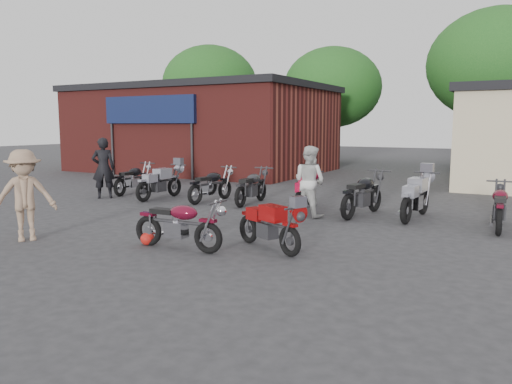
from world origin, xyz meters
The scene contains 19 objects.
ground centered at (0.00, 0.00, 0.00)m, with size 90.00×90.00×0.00m, color #2D2D2F.
brick_building centered at (-9.00, 14.00, 2.00)m, with size 12.00×8.00×4.00m, color maroon.
tree_0 centered at (-14.00, 22.00, 4.10)m, with size 6.56×6.56×8.20m, color #114115, non-canonical shape.
tree_1 centered at (-5.00, 22.00, 3.70)m, with size 5.92×5.92×7.40m, color #114115, non-canonical shape.
tree_2 centered at (4.00, 22.00, 4.40)m, with size 7.04×7.04×8.80m, color #114115, non-canonical shape.
vintage_motorcycle centered at (0.26, 0.03, 0.55)m, with size 1.88×0.62×1.09m, color #590B1D, non-canonical shape.
sportbike centered at (1.74, 0.85, 0.52)m, with size 1.78×0.59×1.03m, color #9D0D0D, non-canonical shape.
helmet centered at (-0.51, 0.01, 0.13)m, with size 0.28×0.28×0.26m, color #B31913.
person_dark centered at (-5.97, 4.18, 0.97)m, with size 0.71×0.46×1.94m, color black.
person_light centered at (1.02, 4.43, 0.91)m, with size 0.88×0.69×1.81m, color silver.
person_tan centered at (-2.93, -0.87, 0.93)m, with size 1.20×0.69×1.85m, color #9D7E61.
row_bike_0 centered at (-5.89, 5.42, 0.56)m, with size 1.92×0.63×1.11m, color black, non-canonical shape.
row_bike_1 centered at (-4.30, 4.93, 0.58)m, with size 2.00×0.66×1.16m, color gray, non-canonical shape.
row_bike_2 centered at (-2.56, 5.24, 0.57)m, with size 1.95×0.64×1.13m, color black, non-canonical shape.
row_bike_3 centered at (-1.25, 5.45, 0.57)m, with size 1.96×0.65×1.14m, color #252527, non-canonical shape.
row_bike_4 centered at (0.53, 5.33, 0.56)m, with size 1.93×0.64×1.12m, color #B40F33, non-canonical shape.
row_bike_5 centered at (2.20, 5.19, 0.62)m, with size 2.14×0.71×1.24m, color black, non-canonical shape.
row_bike_6 centered at (3.49, 5.38, 0.62)m, with size 2.13×0.70×1.23m, color gray, non-canonical shape.
row_bike_7 centered at (5.39, 5.01, 0.56)m, with size 1.95×0.64×1.13m, color #560A1B, non-canonical shape.
Camera 1 is at (5.99, -7.29, 2.34)m, focal length 35.00 mm.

